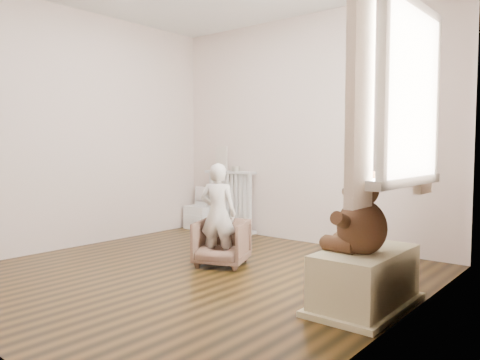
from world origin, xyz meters
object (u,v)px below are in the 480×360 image
Objects in this scene: toy_vanity at (199,208)px; plush_cat at (403,161)px; child at (218,214)px; toy_bench at (365,279)px; teddy_bear at (362,212)px; armchair at (222,243)px; radiator at (230,203)px.

plush_cat is (3.21, -1.23, 0.72)m from toy_vanity.
child is 3.42× the size of plush_cat.
teddy_bear reaches higher than toy_bench.
armchair is at bearing 164.41° from plush_cat.
armchair is (1.03, -1.31, -0.18)m from radiator.
child reaches higher than toy_bench.
radiator reaches higher than toy_vanity.
armchair is 1.71× the size of plush_cat.
child is at bearing -113.49° from armchair.
toy_bench is (3.07, -1.51, -0.08)m from toy_vanity.
radiator is 0.94× the size of toy_bench.
radiator is 0.53m from toy_vanity.
teddy_bear is (2.56, -1.64, 0.28)m from radiator.
teddy_bear is at bearing -27.60° from toy_vanity.
toy_vanity is 3.51m from plush_cat.
plush_cat reaches higher than armchair.
toy_bench is 3.11× the size of plush_cat.
armchair reaches higher than toy_bench.
toy_vanity reaches higher than armchair.
radiator is 2.91× the size of plush_cat.
toy_bench is at bearing 100.24° from teddy_bear.
teddy_bear is (0.01, -0.10, 0.47)m from toy_bench.
toy_vanity is 3.50m from teddy_bear.
armchair is 0.55× the size of toy_bench.
toy_vanity is 3.42m from toy_bench.
toy_vanity is (-0.52, -0.03, -0.11)m from radiator.
toy_vanity is at bearing 141.73° from plush_cat.
toy_vanity is 0.60× the size of child.
radiator is 1.48× the size of teddy_bear.
toy_vanity is 2.06× the size of plush_cat.
teddy_bear is at bearing 146.10° from child.
radiator is 3.06m from teddy_bear.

